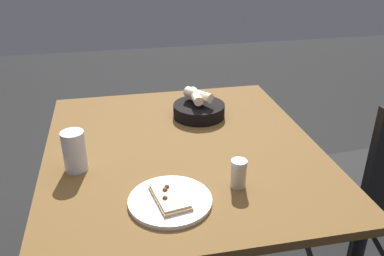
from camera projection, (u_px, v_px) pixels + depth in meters
The scene contains 5 objects.
dining_table at pixel (182, 159), 1.55m from camera, with size 1.13×1.01×0.72m.
pizza_plate at pixel (170, 200), 1.21m from camera, with size 0.25×0.25×0.04m.
bread_basket at pixel (199, 108), 1.75m from camera, with size 0.22×0.22×0.12m.
beer_glass at pixel (75, 153), 1.35m from camera, with size 0.08×0.08×0.14m.
pepper_shaker at pixel (238, 175), 1.27m from camera, with size 0.05×0.05×0.09m.
Camera 1 is at (1.31, -0.23, 1.47)m, focal length 38.00 mm.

